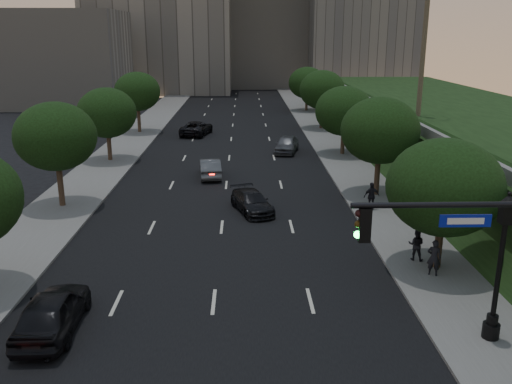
{
  "coord_description": "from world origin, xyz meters",
  "views": [
    {
      "loc": [
        1.26,
        -15.2,
        10.65
      ],
      "look_at": [
        1.84,
        8.88,
        3.6
      ],
      "focal_mm": 38.0,
      "sensor_mm": 36.0,
      "label": 1
    }
  ],
  "objects_px": {
    "sedan_mid_left": "(210,168)",
    "sedan_far_right": "(287,144)",
    "pedestrian_a": "(434,258)",
    "traffic_signal_mast": "(500,294)",
    "sedan_far_left": "(197,128)",
    "pedestrian_c": "(372,196)",
    "sedan_near_left": "(52,311)",
    "sedan_near_right": "(252,202)",
    "street_lamp": "(499,274)",
    "pedestrian_b": "(416,245)"
  },
  "relations": [
    {
      "from": "street_lamp",
      "to": "pedestrian_c",
      "type": "distance_m",
      "value": 14.93
    },
    {
      "from": "sedan_far_left",
      "to": "sedan_mid_left",
      "type": "bearing_deg",
      "value": 110.1
    },
    {
      "from": "traffic_signal_mast",
      "to": "pedestrian_a",
      "type": "bearing_deg",
      "value": 80.9
    },
    {
      "from": "street_lamp",
      "to": "sedan_far_right",
      "type": "bearing_deg",
      "value": 98.44
    },
    {
      "from": "sedan_far_left",
      "to": "sedan_far_right",
      "type": "relative_size",
      "value": 1.19
    },
    {
      "from": "sedan_mid_left",
      "to": "sedan_far_right",
      "type": "height_order",
      "value": "sedan_far_right"
    },
    {
      "from": "traffic_signal_mast",
      "to": "sedan_far_left",
      "type": "bearing_deg",
      "value": 105.13
    },
    {
      "from": "street_lamp",
      "to": "pedestrian_c",
      "type": "height_order",
      "value": "street_lamp"
    },
    {
      "from": "sedan_near_left",
      "to": "sedan_far_left",
      "type": "distance_m",
      "value": 40.72
    },
    {
      "from": "pedestrian_b",
      "to": "pedestrian_a",
      "type": "bearing_deg",
      "value": 121.75
    },
    {
      "from": "sedan_near_right",
      "to": "pedestrian_c",
      "type": "height_order",
      "value": "pedestrian_c"
    },
    {
      "from": "traffic_signal_mast",
      "to": "sedan_near_right",
      "type": "relative_size",
      "value": 1.59
    },
    {
      "from": "sedan_mid_left",
      "to": "pedestrian_a",
      "type": "xyz_separation_m",
      "value": [
        11.11,
        -18.3,
        0.27
      ]
    },
    {
      "from": "sedan_near_right",
      "to": "pedestrian_a",
      "type": "bearing_deg",
      "value": -68.67
    },
    {
      "from": "sedan_near_left",
      "to": "sedan_far_right",
      "type": "xyz_separation_m",
      "value": [
        11.13,
        31.29,
        -0.03
      ]
    },
    {
      "from": "traffic_signal_mast",
      "to": "pedestrian_b",
      "type": "relative_size",
      "value": 4.49
    },
    {
      "from": "traffic_signal_mast",
      "to": "sedan_near_left",
      "type": "bearing_deg",
      "value": 162.23
    },
    {
      "from": "pedestrian_b",
      "to": "pedestrian_c",
      "type": "height_order",
      "value": "pedestrian_c"
    },
    {
      "from": "sedan_near_left",
      "to": "sedan_near_right",
      "type": "xyz_separation_m",
      "value": [
        7.61,
        13.91,
        -0.18
      ]
    },
    {
      "from": "sedan_far_left",
      "to": "sedan_near_right",
      "type": "height_order",
      "value": "sedan_far_left"
    },
    {
      "from": "street_lamp",
      "to": "pedestrian_b",
      "type": "xyz_separation_m",
      "value": [
        -0.57,
        7.0,
        -1.7
      ]
    },
    {
      "from": "traffic_signal_mast",
      "to": "sedan_near_right",
      "type": "distance_m",
      "value": 19.86
    },
    {
      "from": "street_lamp",
      "to": "pedestrian_c",
      "type": "bearing_deg",
      "value": 93.57
    },
    {
      "from": "traffic_signal_mast",
      "to": "sedan_mid_left",
      "type": "distance_m",
      "value": 28.91
    },
    {
      "from": "street_lamp",
      "to": "sedan_far_right",
      "type": "distance_m",
      "value": 32.77
    },
    {
      "from": "traffic_signal_mast",
      "to": "pedestrian_a",
      "type": "relative_size",
      "value": 4.15
    },
    {
      "from": "sedan_near_left",
      "to": "sedan_mid_left",
      "type": "xyz_separation_m",
      "value": [
        4.52,
        22.51,
        -0.09
      ]
    },
    {
      "from": "pedestrian_a",
      "to": "pedestrian_b",
      "type": "height_order",
      "value": "pedestrian_a"
    },
    {
      "from": "sedan_near_right",
      "to": "pedestrian_b",
      "type": "relative_size",
      "value": 2.83
    },
    {
      "from": "sedan_far_right",
      "to": "pedestrian_a",
      "type": "height_order",
      "value": "pedestrian_a"
    },
    {
      "from": "sedan_mid_left",
      "to": "traffic_signal_mast",
      "type": "bearing_deg",
      "value": 103.53
    },
    {
      "from": "sedan_mid_left",
      "to": "sedan_near_right",
      "type": "bearing_deg",
      "value": 103.56
    },
    {
      "from": "pedestrian_a",
      "to": "traffic_signal_mast",
      "type": "bearing_deg",
      "value": 104.45
    },
    {
      "from": "sedan_far_right",
      "to": "pedestrian_c",
      "type": "distance_m",
      "value": 17.98
    },
    {
      "from": "sedan_near_left",
      "to": "sedan_near_right",
      "type": "bearing_deg",
      "value": -120.14
    },
    {
      "from": "sedan_near_left",
      "to": "sedan_mid_left",
      "type": "height_order",
      "value": "sedan_near_left"
    },
    {
      "from": "traffic_signal_mast",
      "to": "street_lamp",
      "type": "bearing_deg",
      "value": 64.0
    },
    {
      "from": "pedestrian_c",
      "to": "sedan_far_right",
      "type": "bearing_deg",
      "value": -88.66
    },
    {
      "from": "sedan_far_right",
      "to": "pedestrian_b",
      "type": "xyz_separation_m",
      "value": [
        4.24,
        -25.37,
        0.14
      ]
    },
    {
      "from": "sedan_near_left",
      "to": "sedan_far_right",
      "type": "height_order",
      "value": "sedan_near_left"
    },
    {
      "from": "sedan_far_left",
      "to": "pedestrian_a",
      "type": "relative_size",
      "value": 3.26
    },
    {
      "from": "street_lamp",
      "to": "sedan_near_left",
      "type": "bearing_deg",
      "value": 176.16
    },
    {
      "from": "traffic_signal_mast",
      "to": "pedestrian_c",
      "type": "xyz_separation_m",
      "value": [
        0.78,
        18.3,
        -2.66
      ]
    },
    {
      "from": "street_lamp",
      "to": "sedan_near_right",
      "type": "height_order",
      "value": "street_lamp"
    },
    {
      "from": "sedan_far_left",
      "to": "pedestrian_c",
      "type": "xyz_separation_m",
      "value": [
        13.01,
        -26.93,
        0.25
      ]
    },
    {
      "from": "pedestrian_a",
      "to": "street_lamp",
      "type": "bearing_deg",
      "value": 116.79
    },
    {
      "from": "sedan_far_left",
      "to": "pedestrian_b",
      "type": "relative_size",
      "value": 3.53
    },
    {
      "from": "sedan_mid_left",
      "to": "sedan_far_left",
      "type": "xyz_separation_m",
      "value": [
        -2.52,
        18.16,
        0.04
      ]
    },
    {
      "from": "sedan_near_right",
      "to": "pedestrian_c",
      "type": "relative_size",
      "value": 2.55
    },
    {
      "from": "sedan_far_right",
      "to": "sedan_near_left",
      "type": "bearing_deg",
      "value": -96.07
    }
  ]
}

